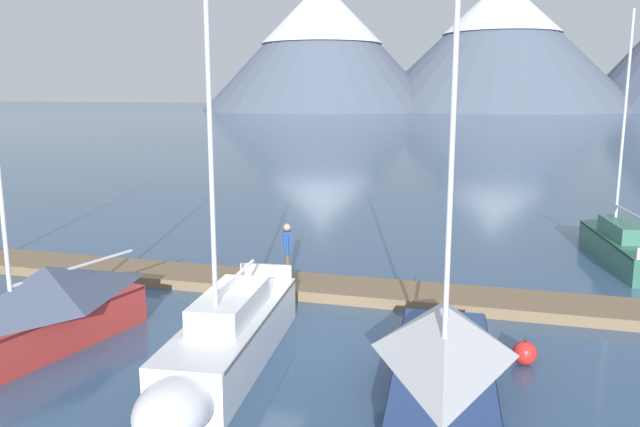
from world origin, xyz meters
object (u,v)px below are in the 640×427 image
at_px(person_on_dock, 287,247).
at_px(sailboat_far_berth, 618,243).
at_px(sailboat_mid_dock_starboard, 444,359).
at_px(mooring_buoy_channel_marker, 525,353).
at_px(sailboat_mid_dock_port, 225,341).
at_px(sailboat_second_berth, 26,318).

bearing_deg(person_on_dock, sailboat_far_berth, 34.69).
distance_m(sailboat_mid_dock_starboard, mooring_buoy_channel_marker, 2.72).
bearing_deg(sailboat_mid_dock_port, sailboat_mid_dock_starboard, 2.41).
relative_size(sailboat_mid_dock_port, sailboat_far_berth, 1.07).
distance_m(person_on_dock, mooring_buoy_channel_marker, 7.88).
bearing_deg(sailboat_second_berth, sailboat_mid_dock_port, 8.97).
height_order(sailboat_far_berth, person_on_dock, sailboat_far_berth).
bearing_deg(mooring_buoy_channel_marker, sailboat_mid_dock_port, -158.31).
bearing_deg(sailboat_mid_dock_port, sailboat_far_berth, 54.90).
relative_size(sailboat_mid_dock_port, sailboat_mid_dock_starboard, 1.06).
height_order(sailboat_mid_dock_starboard, sailboat_far_berth, sailboat_mid_dock_starboard).
xyz_separation_m(sailboat_second_berth, person_on_dock, (3.61, 6.68, 0.33)).
relative_size(sailboat_mid_dock_port, mooring_buoy_channel_marker, 15.30).
bearing_deg(sailboat_second_berth, mooring_buoy_channel_marker, 16.44).
relative_size(sailboat_mid_dock_starboard, sailboat_far_berth, 1.02).
bearing_deg(person_on_dock, sailboat_mid_dock_port, -81.34).
relative_size(sailboat_mid_dock_starboard, person_on_dock, 5.22).
distance_m(sailboat_second_berth, sailboat_mid_dock_starboard, 9.13).
relative_size(sailboat_second_berth, mooring_buoy_channel_marker, 12.38).
bearing_deg(sailboat_far_berth, sailboat_second_berth, -134.98).
bearing_deg(sailboat_mid_dock_port, sailboat_second_berth, -171.03).
distance_m(sailboat_far_berth, person_on_dock, 12.11).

